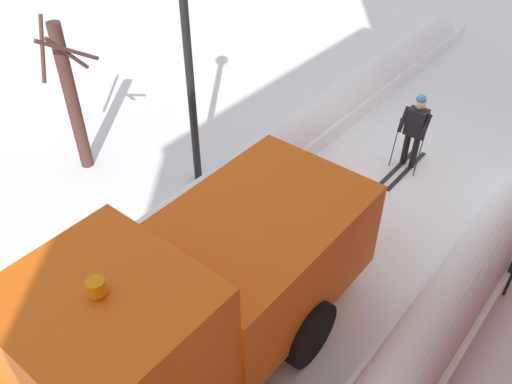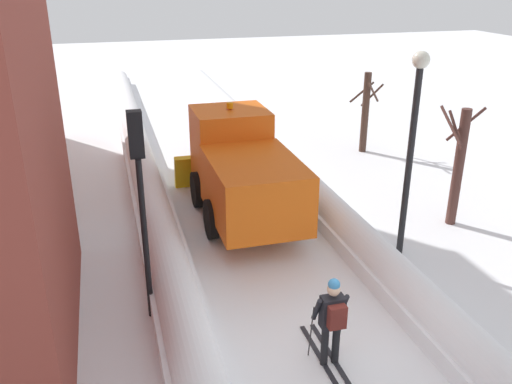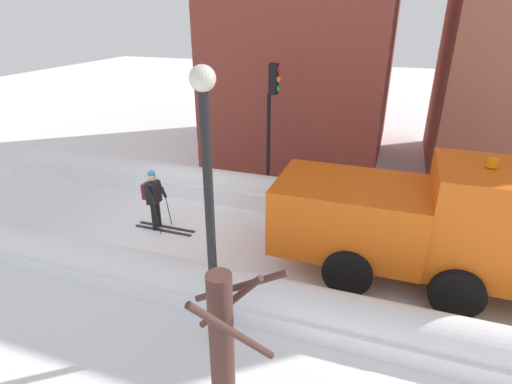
{
  "view_description": "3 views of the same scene",
  "coord_description": "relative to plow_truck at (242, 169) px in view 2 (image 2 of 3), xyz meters",
  "views": [
    {
      "loc": [
        -3.49,
        9.76,
        7.27
      ],
      "look_at": [
        1.07,
        4.13,
        1.36
      ],
      "focal_mm": 37.43,
      "sensor_mm": 36.0,
      "label": 1
    },
    {
      "loc": [
        -3.47,
        -7.57,
        6.8
      ],
      "look_at": [
        -0.04,
        4.59,
        1.58
      ],
      "focal_mm": 38.02,
      "sensor_mm": 36.0,
      "label": 2
    },
    {
      "loc": [
        8.84,
        5.97,
        5.82
      ],
      "look_at": [
        -0.7,
        2.66,
        1.24
      ],
      "focal_mm": 28.3,
      "sensor_mm": 36.0,
      "label": 3
    }
  ],
  "objects": [
    {
      "name": "snowbank_left",
      "position": [
        -2.55,
        3.42,
        -1.05
      ],
      "size": [
        1.1,
        36.0,
        0.99
      ],
      "color": "white",
      "rests_on": "ground"
    },
    {
      "name": "skier",
      "position": [
        -0.05,
        -6.72,
        -0.48
      ],
      "size": [
        0.62,
        1.8,
        1.81
      ],
      "color": "black",
      "rests_on": "ground"
    },
    {
      "name": "ground_plane",
      "position": [
        -0.1,
        3.42,
        -1.48
      ],
      "size": [
        80.0,
        80.0,
        0.0
      ],
      "primitive_type": "plane",
      "color": "white"
    },
    {
      "name": "bare_tree_mid",
      "position": [
        6.21,
        4.69,
        0.16
      ],
      "size": [
        1.11,
        1.17,
        3.15
      ],
      "color": "#442F26",
      "rests_on": "ground"
    },
    {
      "name": "bare_tree_near",
      "position": [
        5.66,
        -2.08,
        0.3
      ],
      "size": [
        1.06,
        1.2,
        3.4
      ],
      "color": "#4D2F29",
      "rests_on": "ground"
    },
    {
      "name": "plow_truck",
      "position": [
        0.0,
        0.0,
        0.0
      ],
      "size": [
        3.2,
        5.98,
        3.12
      ],
      "color": "orange",
      "rests_on": "ground"
    },
    {
      "name": "snowbank_right",
      "position": [
        2.36,
        3.42,
        -1.16
      ],
      "size": [
        1.1,
        36.0,
        0.9
      ],
      "color": "white",
      "rests_on": "ground"
    },
    {
      "name": "street_lamp",
      "position": [
        3.32,
        -3.32,
        1.77
      ],
      "size": [
        0.4,
        0.4,
        5.11
      ],
      "color": "black",
      "rests_on": "ground"
    },
    {
      "name": "traffic_light_pole",
      "position": [
        -3.09,
        -4.2,
        1.6
      ],
      "size": [
        0.28,
        0.42,
        4.39
      ],
      "color": "black",
      "rests_on": "ground"
    }
  ]
}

